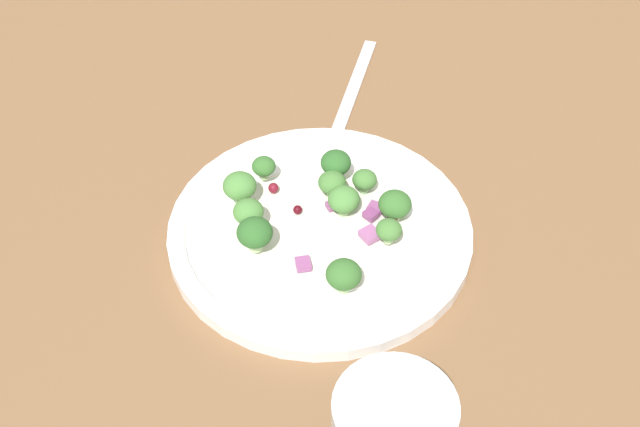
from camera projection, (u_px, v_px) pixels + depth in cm
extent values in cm
cube|color=brown|center=(332.00, 263.00, 69.12)|extent=(180.00, 180.00, 2.00)
cylinder|color=white|center=(320.00, 231.00, 69.38)|extent=(24.70, 24.70, 1.20)
torus|color=white|center=(320.00, 226.00, 68.95)|extent=(23.72, 23.72, 1.00)
cylinder|color=white|center=(320.00, 226.00, 68.87)|extent=(14.32, 14.32, 0.20)
cylinder|color=#ADD18E|center=(394.00, 215.00, 68.91)|extent=(1.01, 1.01, 1.01)
ellipsoid|color=#386B2D|center=(395.00, 204.00, 68.05)|extent=(2.68, 2.68, 2.01)
cylinder|color=#8EB77A|center=(364.00, 188.00, 71.17)|extent=(0.77, 0.77, 0.77)
ellipsoid|color=#477A38|center=(365.00, 180.00, 70.50)|extent=(2.07, 2.07, 1.55)
cylinder|color=#ADD18E|center=(336.00, 173.00, 71.79)|extent=(0.96, 0.96, 0.96)
ellipsoid|color=#2D6028|center=(336.00, 163.00, 70.97)|extent=(2.56, 2.56, 1.92)
cylinder|color=#ADD18E|center=(388.00, 238.00, 66.57)|extent=(0.76, 0.76, 0.76)
ellipsoid|color=#477A38|center=(389.00, 230.00, 65.91)|extent=(2.04, 2.04, 1.53)
cylinder|color=#9EC684|center=(344.00, 209.00, 69.45)|extent=(0.97, 0.97, 0.97)
ellipsoid|color=#4C843D|center=(344.00, 199.00, 68.61)|extent=(2.59, 2.59, 1.94)
cylinder|color=#ADD18E|center=(341.00, 285.00, 63.70)|extent=(1.01, 1.01, 1.01)
ellipsoid|color=#386B2D|center=(341.00, 275.00, 62.83)|extent=(2.70, 2.70, 2.02)
cylinder|color=#ADD18E|center=(255.00, 241.00, 66.13)|extent=(1.05, 1.05, 1.05)
ellipsoid|color=#2D6028|center=(254.00, 230.00, 65.22)|extent=(2.80, 2.80, 2.10)
cylinder|color=#ADD18E|center=(332.00, 191.00, 70.73)|extent=(0.87, 0.87, 0.87)
ellipsoid|color=#477A38|center=(332.00, 182.00, 69.99)|extent=(2.31, 2.31, 1.74)
cylinder|color=#8EB77A|center=(241.00, 197.00, 69.85)|extent=(1.03, 1.03, 1.03)
ellipsoid|color=#4C843D|center=(240.00, 186.00, 68.96)|extent=(2.76, 2.76, 2.07)
cylinder|color=#ADD18E|center=(264.00, 174.00, 71.64)|extent=(0.75, 0.75, 0.75)
ellipsoid|color=#386B2D|center=(264.00, 166.00, 71.00)|extent=(2.01, 2.01, 1.51)
cylinder|color=#9EC684|center=(249.00, 221.00, 67.64)|extent=(0.92, 0.92, 0.92)
ellipsoid|color=#4C843D|center=(248.00, 212.00, 66.85)|extent=(2.44, 2.44, 1.83)
sphere|color=maroon|center=(273.00, 188.00, 71.02)|extent=(0.87, 0.87, 0.87)
sphere|color=#4C0A14|center=(298.00, 210.00, 69.45)|extent=(0.75, 0.75, 0.75)
sphere|color=maroon|center=(250.00, 204.00, 69.41)|extent=(0.94, 0.94, 0.94)
sphere|color=maroon|center=(338.00, 182.00, 71.61)|extent=(0.73, 0.73, 0.73)
sphere|color=#4C0A14|center=(340.00, 195.00, 70.49)|extent=(0.85, 0.85, 0.85)
sphere|color=#4C0A14|center=(393.00, 217.00, 68.55)|extent=(0.92, 0.92, 0.92)
cube|color=#934C84|center=(376.00, 208.00, 69.85)|extent=(1.68, 1.72, 0.36)
cube|color=#934C84|center=(303.00, 264.00, 65.41)|extent=(1.32, 1.17, 0.47)
cube|color=#843D75|center=(371.00, 214.00, 68.94)|extent=(1.43, 1.42, 0.54)
cube|color=#934C84|center=(332.00, 205.00, 69.85)|extent=(1.06, 1.13, 0.48)
cube|color=#A35B93|center=(369.00, 232.00, 67.60)|extent=(1.85, 1.82, 0.58)
cube|color=silver|center=(355.00, 84.00, 83.72)|extent=(14.21, 7.16, 0.50)
cube|color=silver|center=(332.00, 144.00, 77.44)|extent=(4.26, 3.65, 0.50)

